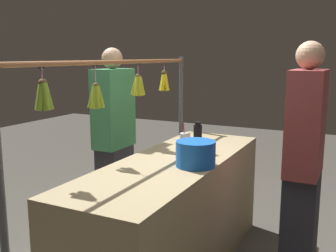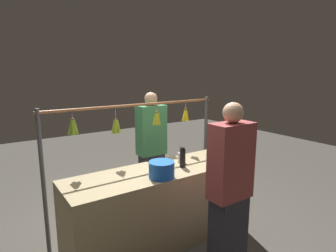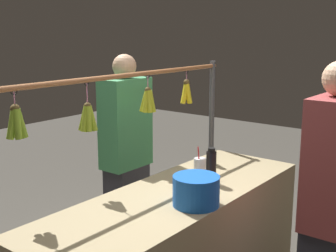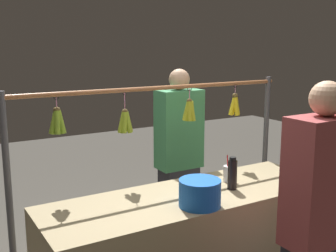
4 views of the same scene
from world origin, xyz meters
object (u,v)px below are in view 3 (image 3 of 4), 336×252
at_px(water_bottle, 211,166).
at_px(drink_cup, 200,167).
at_px(blue_bucket, 196,191).
at_px(vendor_person, 126,162).
at_px(customer_person, 329,219).

relative_size(water_bottle, drink_cup, 1.16).
bearing_deg(water_bottle, blue_bucket, 20.54).
xyz_separation_m(vendor_person, customer_person, (0.14, 1.62, 0.01)).
height_order(blue_bucket, drink_cup, drink_cup).
distance_m(vendor_person, customer_person, 1.62).
relative_size(blue_bucket, customer_person, 0.16).
relative_size(water_bottle, blue_bucket, 0.88).
bearing_deg(drink_cup, water_bottle, 58.38).
bearing_deg(vendor_person, customer_person, 85.02).
bearing_deg(vendor_person, drink_cup, 90.53).
height_order(water_bottle, drink_cup, water_bottle).
height_order(blue_bucket, vendor_person, vendor_person).
relative_size(blue_bucket, vendor_person, 0.16).
xyz_separation_m(water_bottle, vendor_person, (-0.08, -0.83, -0.14)).
xyz_separation_m(water_bottle, blue_bucket, (0.38, 0.14, -0.02)).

